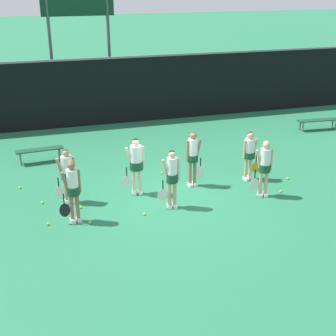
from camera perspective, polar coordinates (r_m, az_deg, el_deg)
ground_plane at (r=13.81m, az=0.24°, el=-3.63°), size 140.00×140.00×0.00m
fence_windscreen at (r=20.57m, az=-6.19°, el=9.39°), size 60.00×0.08×2.90m
scoreboard at (r=21.71m, az=-10.94°, el=18.12°), size 3.15×0.15×5.94m
bench_courtside at (r=16.88m, az=-15.37°, el=2.02°), size 1.66×0.50×0.48m
bench_far at (r=20.79m, az=17.88°, el=5.48°), size 1.87×0.49×0.44m
player_0 at (r=12.33m, az=-11.56°, el=-2.20°), size 0.61×0.34×1.73m
player_1 at (r=12.85m, az=0.46°, el=-0.85°), size 0.63×0.33×1.70m
player_2 at (r=13.81m, az=11.70°, el=0.46°), size 0.63×0.35×1.72m
player_3 at (r=13.46m, az=-12.19°, el=-0.46°), size 0.64×0.37×1.62m
player_4 at (r=13.68m, az=-3.92°, el=0.79°), size 0.68×0.40×1.74m
player_5 at (r=14.23m, az=3.06°, el=1.72°), size 0.61×0.33×1.76m
player_6 at (r=14.90m, az=9.91°, el=2.04°), size 0.64×0.37×1.61m
tennis_ball_0 at (r=15.07m, az=-17.61°, el=-2.28°), size 0.07×0.07×0.07m
tennis_ball_1 at (r=15.48m, az=14.40°, el=-1.25°), size 0.07×0.07×0.07m
tennis_ball_2 at (r=12.73m, az=-14.42°, el=-6.62°), size 0.07×0.07×0.07m
tennis_ball_3 at (r=13.92m, az=-15.10°, el=-4.10°), size 0.07×0.07×0.07m
tennis_ball_4 at (r=12.84m, az=-2.88°, el=-5.61°), size 0.07×0.07×0.07m
tennis_ball_5 at (r=13.40m, az=-10.61°, el=-4.74°), size 0.07×0.07×0.07m
tennis_ball_6 at (r=14.52m, az=13.55°, el=-2.79°), size 0.07×0.07×0.07m
tennis_ball_7 at (r=12.58m, az=-9.49°, el=-6.56°), size 0.07×0.07×0.07m
tennis_ball_8 at (r=15.43m, az=-0.75°, el=-0.59°), size 0.07×0.07×0.07m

